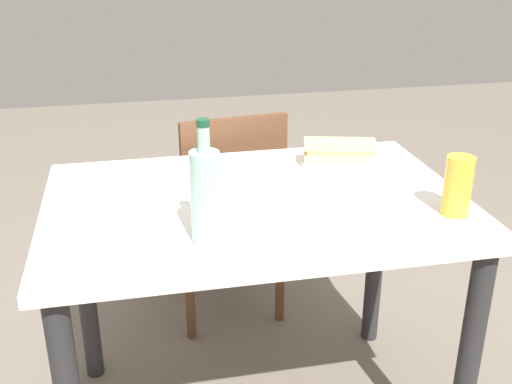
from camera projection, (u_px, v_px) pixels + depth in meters
The scene contains 7 objects.
dining_table at pixel (256, 239), 1.75m from camera, with size 1.14×0.77×0.77m.
chair_far at pixel (227, 205), 2.33m from camera, with size 0.45×0.45×0.85m.
plate_near at pixel (339, 164), 1.93m from camera, with size 0.23×0.23×0.01m, color white.
baguette_sandwich_near at pixel (339, 151), 1.91m from camera, with size 0.23×0.12×0.07m.
knife_near at pixel (334, 154), 1.97m from camera, with size 0.18×0.06×0.01m.
water_bottle at pixel (205, 195), 1.42m from camera, with size 0.07×0.07×0.30m.
beer_glass at pixel (458, 186), 1.58m from camera, with size 0.07×0.07×0.16m, color gold.
Camera 1 is at (-0.32, -1.52, 1.45)m, focal length 43.66 mm.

